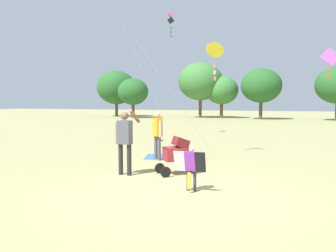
{
  "coord_description": "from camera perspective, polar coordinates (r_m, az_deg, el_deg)",
  "views": [
    {
      "loc": [
        2.13,
        -6.94,
        1.98
      ],
      "look_at": [
        -0.66,
        1.41,
        1.3
      ],
      "focal_mm": 35.01,
      "sensor_mm": 36.0,
      "label": 1
    }
  ],
  "objects": [
    {
      "name": "ground_plane",
      "position": [
        7.53,
        1.37,
        -10.83
      ],
      "size": [
        120.0,
        120.0,
        0.0
      ],
      "primitive_type": "plane",
      "color": "#938E5B"
    },
    {
      "name": "treeline_distant",
      "position": [
        36.92,
        12.3,
        7.07
      ],
      "size": [
        36.59,
        7.64,
        6.48
      ],
      "color": "brown",
      "rests_on": "ground"
    },
    {
      "name": "child_with_butterfly_kite",
      "position": [
        7.2,
        4.04,
        -6.71
      ],
      "size": [
        0.69,
        0.34,
        0.97
      ],
      "color": "#33384C",
      "rests_on": "ground"
    },
    {
      "name": "person_adult_flyer",
      "position": [
        8.77,
        -7.53,
        -1.9
      ],
      "size": [
        0.58,
        0.51,
        1.77
      ],
      "color": "#232328",
      "rests_on": "ground"
    },
    {
      "name": "stroller",
      "position": [
        8.82,
        1.55,
        -4.54
      ],
      "size": [
        1.04,
        0.9,
        1.03
      ],
      "color": "black",
      "rests_on": "ground"
    },
    {
      "name": "kite_adult_black",
      "position": [
        12.06,
        8.09,
        12.81
      ],
      "size": [
        1.79,
        4.09,
        4.06
      ],
      "color": "yellow",
      "rests_on": "ground"
    },
    {
      "name": "kite_orange_delta",
      "position": [
        18.96,
        0.41,
        18.24
      ],
      "size": [
        2.44,
        2.15,
        6.91
      ],
      "color": "pink",
      "rests_on": "ground"
    },
    {
      "name": "kite_green_novelty",
      "position": [
        13.54,
        26.66,
        10.07
      ],
      "size": [
        1.16,
        3.56,
        3.95
      ],
      "color": "purple",
      "rests_on": "ground"
    },
    {
      "name": "person_sitting_far",
      "position": [
        10.95,
        -1.85,
        -0.92
      ],
      "size": [
        0.4,
        0.4,
        1.63
      ],
      "color": "#4C4C51",
      "rests_on": "ground"
    },
    {
      "name": "picnic_blanket",
      "position": [
        11.58,
        -0.13,
        -5.39
      ],
      "size": [
        1.75,
        1.43,
        0.02
      ],
      "primitive_type": "cube",
      "rotation": [
        0.0,
        0.0,
        0.24
      ],
      "color": "#3366B2",
      "rests_on": "ground"
    }
  ]
}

